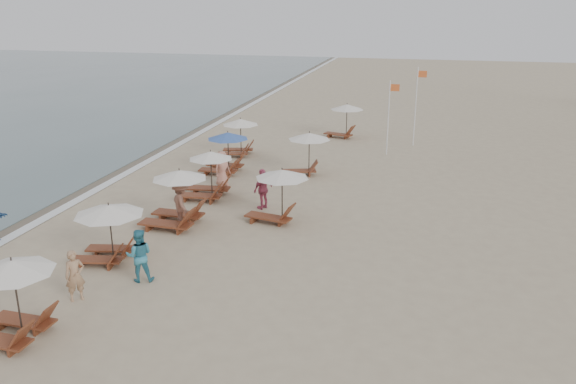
% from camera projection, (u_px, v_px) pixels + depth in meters
% --- Properties ---
extents(ground, '(160.00, 160.00, 0.00)m').
position_uv_depth(ground, '(276.00, 289.00, 18.86)').
color(ground, tan).
rests_on(ground, ground).
extents(wet_sand_band, '(3.20, 140.00, 0.01)m').
position_uv_depth(wet_sand_band, '(96.00, 176.00, 30.94)').
color(wet_sand_band, '#6B5E4C').
rests_on(wet_sand_band, ground).
extents(foam_line, '(0.50, 140.00, 0.02)m').
position_uv_depth(foam_line, '(118.00, 178.00, 30.64)').
color(foam_line, white).
rests_on(foam_line, ground).
extents(lounger_station_0, '(2.48, 2.20, 2.37)m').
position_uv_depth(lounger_station_0, '(11.00, 300.00, 15.70)').
color(lounger_station_0, brown).
rests_on(lounger_station_0, ground).
extents(lounger_station_1, '(2.57, 2.42, 2.11)m').
position_uv_depth(lounger_station_1, '(106.00, 229.00, 20.53)').
color(lounger_station_1, brown).
rests_on(lounger_station_1, ground).
extents(lounger_station_2, '(2.73, 2.22, 2.38)m').
position_uv_depth(lounger_station_2, '(174.00, 201.00, 23.82)').
color(lounger_station_2, brown).
rests_on(lounger_station_2, ground).
extents(lounger_station_3, '(2.57, 2.11, 2.25)m').
position_uv_depth(lounger_station_3, '(206.00, 177.00, 27.26)').
color(lounger_station_3, brown).
rests_on(lounger_station_3, ground).
extents(lounger_station_4, '(2.60, 2.20, 2.21)m').
position_uv_depth(lounger_station_4, '(224.00, 153.00, 31.26)').
color(lounger_station_4, brown).
rests_on(lounger_station_4, ground).
extents(lounger_station_5, '(2.44, 2.15, 2.21)m').
position_uv_depth(lounger_station_5, '(238.00, 137.00, 34.73)').
color(lounger_station_5, brown).
rests_on(lounger_station_5, ground).
extents(inland_station_0, '(2.71, 2.24, 2.22)m').
position_uv_depth(inland_station_0, '(276.00, 190.00, 24.14)').
color(inland_station_0, brown).
rests_on(inland_station_0, ground).
extents(inland_station_1, '(2.60, 2.24, 2.22)m').
position_uv_depth(inland_station_1, '(305.00, 148.00, 30.81)').
color(inland_station_1, brown).
rests_on(inland_station_1, ground).
extents(inland_station_2, '(2.69, 2.24, 2.22)m').
position_uv_depth(inland_station_2, '(343.00, 117.00, 39.25)').
color(inland_station_2, brown).
rests_on(inland_station_2, ground).
extents(beachgoer_near, '(0.70, 0.69, 1.63)m').
position_uv_depth(beachgoer_near, '(75.00, 276.00, 17.91)').
color(beachgoer_near, tan).
rests_on(beachgoer_near, ground).
extents(beachgoer_mid_a, '(1.06, 0.95, 1.80)m').
position_uv_depth(beachgoer_mid_a, '(139.00, 255.00, 19.14)').
color(beachgoer_mid_a, teal).
rests_on(beachgoer_mid_a, ground).
extents(beachgoer_mid_b, '(1.37, 1.38, 1.91)m').
position_uv_depth(beachgoer_mid_b, '(181.00, 204.00, 23.80)').
color(beachgoer_mid_b, brown).
rests_on(beachgoer_mid_b, ground).
extents(beachgoer_far_a, '(0.91, 1.15, 1.83)m').
position_uv_depth(beachgoer_far_a, '(263.00, 189.00, 25.86)').
color(beachgoer_far_a, '#BA4A67').
rests_on(beachgoer_far_a, ground).
extents(beachgoer_far_b, '(0.94, 1.02, 1.75)m').
position_uv_depth(beachgoer_far_b, '(222.00, 168.00, 29.13)').
color(beachgoer_far_b, tan).
rests_on(beachgoer_far_b, ground).
extents(flag_pole_near, '(0.60, 0.08, 4.40)m').
position_uv_depth(flag_pole_near, '(389.00, 114.00, 34.55)').
color(flag_pole_near, silver).
rests_on(flag_pole_near, ground).
extents(flag_pole_far, '(0.60, 0.08, 4.91)m').
position_uv_depth(flag_pole_far, '(416.00, 103.00, 36.63)').
color(flag_pole_far, silver).
rests_on(flag_pole_far, ground).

